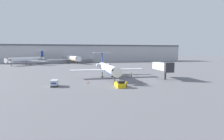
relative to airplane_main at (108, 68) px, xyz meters
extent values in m
plane|color=slate|center=(0.18, -18.68, -3.63)|extent=(600.00, 600.00, 0.00)
cube|color=#B2B2B7|center=(0.18, 101.32, 3.68)|extent=(180.00, 16.00, 14.62)
cube|color=#4C515B|center=(0.18, 101.32, 11.59)|extent=(180.00, 16.80, 1.20)
cylinder|color=white|center=(0.01, -0.95, 0.01)|extent=(3.21, 22.80, 2.93)
cone|color=white|center=(0.16, -13.51, 0.01)|extent=(2.96, 2.38, 2.93)
cube|color=black|center=(0.15, -12.57, 0.52)|extent=(2.50, 0.73, 0.44)
cone|color=white|center=(-0.15, 12.04, 0.01)|extent=(2.68, 3.26, 2.64)
cube|color=navy|center=(0.01, -0.95, -0.95)|extent=(2.89, 20.52, 0.20)
cube|color=white|center=(7.71, 0.28, -0.66)|extent=(12.52, 3.12, 0.36)
cube|color=white|center=(-7.71, 0.09, -0.66)|extent=(12.52, 3.12, 0.36)
cylinder|color=#ADADB7|center=(2.11, 8.63, 0.37)|extent=(1.70, 3.08, 1.66)
cylinder|color=#ADADB7|center=(-2.32, 8.58, 0.37)|extent=(1.70, 3.08, 1.66)
cube|color=navy|center=(-0.15, 12.69, 3.58)|extent=(0.27, 2.20, 4.21)
cube|color=white|center=(-0.15, 12.69, 5.69)|extent=(7.61, 1.89, 0.20)
cylinder|color=black|center=(0.14, -11.33, -2.54)|extent=(0.24, 0.24, 2.17)
cylinder|color=black|center=(0.14, -11.33, -3.43)|extent=(0.80, 0.80, 0.40)
cylinder|color=black|center=(-1.92, 0.76, -2.54)|extent=(0.24, 0.24, 2.17)
cylinder|color=black|center=(-1.92, 0.76, -3.43)|extent=(0.80, 0.80, 0.40)
cylinder|color=black|center=(1.90, 0.81, -2.54)|extent=(0.24, 0.24, 2.17)
cylinder|color=black|center=(1.90, 0.81, -3.43)|extent=(0.80, 0.80, 0.40)
cube|color=yellow|center=(0.07, -17.99, -3.01)|extent=(2.33, 4.13, 1.23)
cube|color=black|center=(0.07, -18.90, -2.05)|extent=(1.63, 1.49, 0.70)
cube|color=black|center=(0.07, -16.00, -3.20)|extent=(2.10, 0.30, 0.74)
cube|color=#232326|center=(-17.94, -13.13, -3.40)|extent=(1.87, 3.20, 0.45)
cube|color=#B7BCC6|center=(-17.94, -13.13, -2.47)|extent=(1.87, 3.20, 1.42)
cube|color=navy|center=(-17.94, -14.75, -2.47)|extent=(1.31, 0.04, 0.36)
cube|color=#232838|center=(1.89, -18.12, -3.21)|extent=(0.32, 0.20, 0.83)
cube|color=yellow|center=(1.89, -18.12, -2.47)|extent=(0.40, 0.24, 0.65)
sphere|color=tan|center=(1.89, -18.12, -2.03)|extent=(0.24, 0.24, 0.24)
cube|color=#232838|center=(9.13, -0.98, -3.18)|extent=(0.32, 0.20, 0.90)
cube|color=yellow|center=(9.13, -0.98, -2.37)|extent=(0.40, 0.24, 0.71)
sphere|color=tan|center=(9.13, -0.98, -1.89)|extent=(0.26, 0.26, 0.26)
cube|color=black|center=(-8.15, -9.96, -3.61)|extent=(0.53, 0.53, 0.04)
cone|color=orange|center=(-8.15, -9.96, -3.25)|extent=(0.38, 0.38, 0.67)
cube|color=black|center=(8.50, -12.57, -3.61)|extent=(0.58, 0.58, 0.04)
cone|color=orange|center=(8.50, -12.57, -3.29)|extent=(0.41, 0.41, 0.59)
cylinder|color=white|center=(-46.63, 73.77, 0.17)|extent=(18.06, 22.60, 3.48)
cone|color=white|center=(-55.10, 62.39, 0.17)|extent=(4.45, 4.31, 3.48)
cube|color=black|center=(-54.43, 63.28, 0.78)|extent=(2.79, 2.33, 0.44)
cone|color=white|center=(-37.85, 85.57, 0.17)|extent=(4.80, 4.94, 3.13)
cube|color=navy|center=(-46.63, 73.77, -0.96)|extent=(16.26, 20.34, 0.20)
cube|color=white|center=(-37.66, 68.69, -0.62)|extent=(15.53, 12.70, 0.36)
cube|color=white|center=(-54.07, 80.90, -0.62)|extent=(15.53, 12.70, 0.36)
cylinder|color=#ADADB7|center=(-38.10, 80.81, 0.60)|extent=(3.40, 3.60, 2.00)
cylinder|color=#ADADB7|center=(-42.33, 83.96, 0.60)|extent=(3.40, 3.60, 2.00)
cube|color=navy|center=(-37.39, 86.18, 4.41)|extent=(1.51, 1.91, 5.00)
cube|color=white|center=(-37.39, 86.18, 6.91)|extent=(8.30, 6.82, 0.20)
cylinder|color=black|center=(-53.67, 64.31, -2.60)|extent=(0.24, 0.24, 2.06)
cylinder|color=black|center=(-53.67, 64.31, -3.43)|extent=(0.80, 0.80, 0.40)
cylinder|color=black|center=(-47.32, 76.63, -2.60)|extent=(0.24, 0.24, 2.06)
cylinder|color=black|center=(-47.32, 76.63, -3.43)|extent=(0.80, 0.80, 0.40)
cylinder|color=black|center=(-43.69, 73.92, -2.60)|extent=(0.24, 0.24, 2.06)
cylinder|color=black|center=(-43.69, 73.92, -3.43)|extent=(0.80, 0.80, 0.40)
cylinder|color=white|center=(-13.81, 83.90, 0.48)|extent=(12.25, 23.55, 3.99)
cone|color=white|center=(-8.98, 71.36, 0.48)|extent=(4.87, 4.42, 3.99)
cube|color=black|center=(-9.43, 72.55, 1.18)|extent=(3.42, 1.87, 0.44)
cone|color=white|center=(-18.86, 97.01, 0.48)|extent=(4.93, 5.39, 3.59)
cube|color=orange|center=(-13.81, 83.90, -0.82)|extent=(11.02, 21.19, 0.20)
cube|color=white|center=(-4.19, 88.88, -0.42)|extent=(17.52, 9.29, 0.36)
cube|color=white|center=(-24.28, 81.14, -0.42)|extent=(17.52, 9.29, 0.36)
cylinder|color=#ADADB7|center=(-14.69, 94.23, 0.98)|extent=(2.95, 3.52, 2.00)
cylinder|color=#ADADB7|center=(-20.09, 92.15, 0.98)|extent=(2.95, 3.52, 2.00)
cube|color=orange|center=(-19.18, 97.83, 4.98)|extent=(1.02, 2.14, 5.00)
cube|color=white|center=(-19.18, 97.83, 7.48)|extent=(9.05, 4.92, 0.20)
cylinder|color=black|center=(-9.91, 73.78, -2.57)|extent=(0.24, 0.24, 2.11)
cylinder|color=black|center=(-9.91, 73.78, -3.43)|extent=(0.80, 0.80, 0.40)
cylinder|color=black|center=(-16.87, 84.63, -2.57)|extent=(0.24, 0.24, 2.11)
cylinder|color=black|center=(-16.87, 84.63, -3.43)|extent=(0.80, 0.80, 0.40)
cylinder|color=black|center=(-12.03, 86.50, -2.57)|extent=(0.24, 0.24, 2.11)
cylinder|color=black|center=(-12.03, 86.50, -3.43)|extent=(0.80, 0.80, 0.40)
cylinder|color=#2D2D33|center=(18.87, -8.97, -2.03)|extent=(0.70, 0.70, 3.20)
cube|color=silver|center=(18.87, -6.13, 0.87)|extent=(2.60, 9.45, 2.60)
cube|color=#2D2D33|center=(18.87, -11.46, 0.87)|extent=(3.20, 1.20, 3.38)
camera|label=1|loc=(-12.33, -64.32, 6.37)|focal=28.00mm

